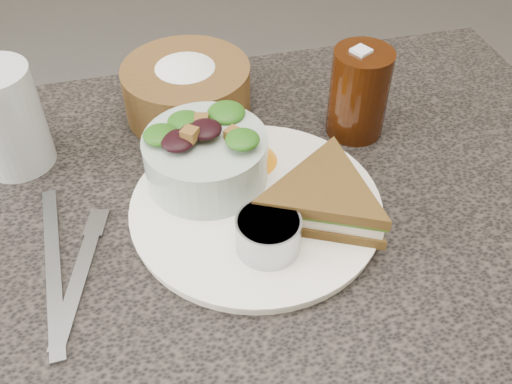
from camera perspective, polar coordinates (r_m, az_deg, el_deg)
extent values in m
cylinder|color=white|center=(0.64, 0.00, -1.53)|extent=(0.28, 0.28, 0.01)
cylinder|color=#9AA0A8|center=(0.58, 1.23, -4.22)|extent=(0.07, 0.07, 0.04)
cone|color=orange|center=(0.68, -0.70, 4.09)|extent=(0.09, 0.09, 0.03)
cube|color=gray|center=(0.61, -17.37, -8.56)|extent=(0.06, 0.16, 0.00)
cube|color=gray|center=(0.63, -19.60, -7.01)|extent=(0.02, 0.23, 0.00)
cylinder|color=silver|center=(0.73, -23.73, 6.71)|extent=(0.11, 0.11, 0.13)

